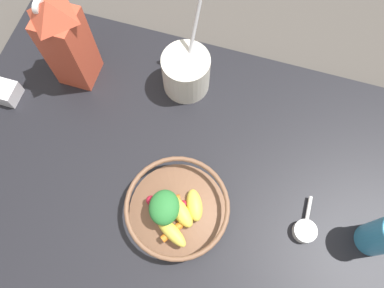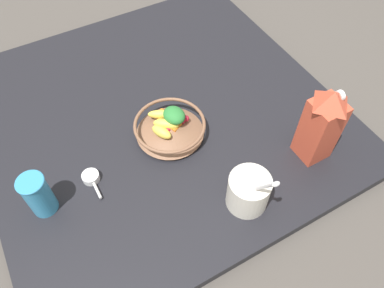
{
  "view_description": "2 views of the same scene",
  "coord_description": "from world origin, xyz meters",
  "px_view_note": "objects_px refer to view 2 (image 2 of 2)",
  "views": [
    {
      "loc": [
        0.03,
        0.08,
        0.83
      ],
      "look_at": [
        -0.24,
        0.0,
        0.08
      ],
      "focal_mm": 35.0,
      "sensor_mm": 36.0,
      "label": 1
    },
    {
      "loc": [
        -0.75,
        0.3,
        0.93
      ],
      "look_at": [
        -0.23,
        0.0,
        0.12
      ],
      "focal_mm": 35.0,
      "sensor_mm": 36.0,
      "label": 2
    }
  ],
  "objects_px": {
    "spice_jar": "(323,106)",
    "fruit_bowl": "(170,127)",
    "yogurt_tub": "(249,190)",
    "drinking_cup": "(38,194)",
    "milk_carton": "(322,125)"
  },
  "relations": [
    {
      "from": "milk_carton",
      "to": "spice_jar",
      "type": "height_order",
      "value": "milk_carton"
    },
    {
      "from": "milk_carton",
      "to": "yogurt_tub",
      "type": "bearing_deg",
      "value": 99.73
    },
    {
      "from": "fruit_bowl",
      "to": "spice_jar",
      "type": "xyz_separation_m",
      "value": [
        -0.15,
        -0.47,
        -0.02
      ]
    },
    {
      "from": "spice_jar",
      "to": "fruit_bowl",
      "type": "bearing_deg",
      "value": 72.24
    },
    {
      "from": "milk_carton",
      "to": "fruit_bowl",
      "type": "bearing_deg",
      "value": 51.6
    },
    {
      "from": "fruit_bowl",
      "to": "yogurt_tub",
      "type": "bearing_deg",
      "value": -166.66
    },
    {
      "from": "milk_carton",
      "to": "drinking_cup",
      "type": "bearing_deg",
      "value": 74.59
    },
    {
      "from": "spice_jar",
      "to": "milk_carton",
      "type": "bearing_deg",
      "value": 128.14
    },
    {
      "from": "fruit_bowl",
      "to": "drinking_cup",
      "type": "relative_size",
      "value": 1.64
    },
    {
      "from": "yogurt_tub",
      "to": "spice_jar",
      "type": "relative_size",
      "value": 4.17
    },
    {
      "from": "fruit_bowl",
      "to": "spice_jar",
      "type": "height_order",
      "value": "fruit_bowl"
    },
    {
      "from": "fruit_bowl",
      "to": "milk_carton",
      "type": "xyz_separation_m",
      "value": [
        -0.26,
        -0.33,
        0.09
      ]
    },
    {
      "from": "drinking_cup",
      "to": "fruit_bowl",
      "type": "bearing_deg",
      "value": -81.59
    },
    {
      "from": "fruit_bowl",
      "to": "drinking_cup",
      "type": "distance_m",
      "value": 0.41
    },
    {
      "from": "fruit_bowl",
      "to": "drinking_cup",
      "type": "bearing_deg",
      "value": 98.41
    }
  ]
}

